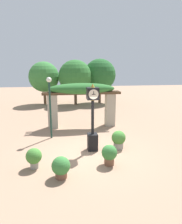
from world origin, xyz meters
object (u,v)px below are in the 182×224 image
at_px(pedestal_clock, 93,119).
at_px(potted_plant_far_left, 61,167).
at_px(potted_plant_near_right, 119,139).
at_px(lamp_post, 50,99).
at_px(potted_plant_near_left, 109,154).
at_px(potted_plant_far_right, 34,157).

distance_m(pedestal_clock, potted_plant_far_left, 2.79).
bearing_deg(potted_plant_near_right, lamp_post, 148.85).
relative_size(potted_plant_near_right, lamp_post, 0.27).
bearing_deg(potted_plant_near_left, potted_plant_far_left, -160.20).
distance_m(pedestal_clock, potted_plant_near_left, 1.86).
bearing_deg(lamp_post, potted_plant_near_right, -31.15).
distance_m(potted_plant_near_left, lamp_post, 4.45).
distance_m(potted_plant_near_right, potted_plant_far_left, 3.40).
bearing_deg(pedestal_clock, potted_plant_far_left, -123.27).
relative_size(potted_plant_near_left, potted_plant_far_left, 1.07).
bearing_deg(potted_plant_near_right, potted_plant_near_left, -117.84).
height_order(potted_plant_near_left, potted_plant_far_left, potted_plant_near_left).
distance_m(pedestal_clock, lamp_post, 2.78).
relative_size(pedestal_clock, potted_plant_far_left, 3.98).
relative_size(potted_plant_near_left, potted_plant_far_right, 1.04).
bearing_deg(potted_plant_far_right, pedestal_clock, 29.16).
relative_size(pedestal_clock, potted_plant_near_right, 3.54).
height_order(pedestal_clock, potted_plant_near_right, pedestal_clock).
height_order(potted_plant_near_left, potted_plant_far_right, potted_plant_near_left).
bearing_deg(potted_plant_far_right, potted_plant_far_left, -39.02).
relative_size(potted_plant_near_left, lamp_post, 0.25).
bearing_deg(pedestal_clock, lamp_post, 135.53).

